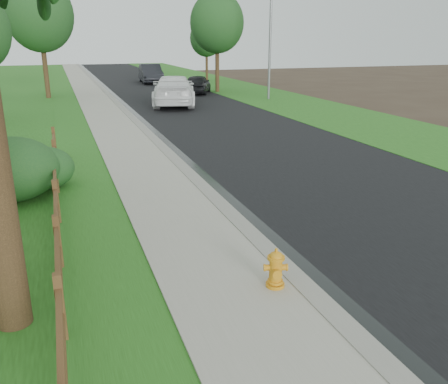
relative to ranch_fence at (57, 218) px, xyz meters
name	(u,v)px	position (x,y,z in m)	size (l,w,h in m)	color
road	(160,92)	(8.20, 28.60, -0.61)	(8.00, 90.00, 0.02)	black
curb	(107,93)	(4.00, 28.60, -0.56)	(0.40, 90.00, 0.12)	gray
wet_gutter	(112,94)	(4.35, 28.60, -0.60)	(0.50, 90.00, 0.00)	black
sidewalk	(90,94)	(2.70, 28.60, -0.57)	(2.20, 90.00, 0.10)	gray
grass_strip	(64,95)	(0.80, 28.60, -0.59)	(1.60, 90.00, 0.06)	#225217
verge_far	(239,89)	(15.10, 28.60, -0.60)	(6.00, 90.00, 0.04)	#225217
ranch_fence	(57,218)	(0.00, 0.00, 0.00)	(0.12, 16.92, 1.10)	#4F331A
fire_hydrant	(276,269)	(3.50, -3.29, -0.19)	(0.47, 0.38, 0.71)	orange
white_suv	(174,90)	(7.44, 20.51, 0.35)	(2.64, 6.50, 1.89)	white
dark_car_mid	(198,84)	(10.80, 26.59, 0.13)	(1.72, 4.27, 1.46)	black
dark_car_far	(151,74)	(9.05, 36.79, 0.28)	(1.87, 5.35, 1.76)	black
streetlight	(268,28)	(14.39, 21.43, 4.19)	(1.93, 0.68, 8.50)	gray
shrub_c	(44,168)	(-0.30, 4.28, 0.00)	(1.70, 1.70, 1.23)	#18441E
shrub_d	(11,169)	(-1.11, 3.50, 0.24)	(2.52, 2.52, 1.72)	#18441E
tree_mid_left	(39,15)	(-0.30, 27.20, 5.09)	(4.62, 4.62, 8.26)	#322314
tree_mid_right	(217,23)	(12.60, 27.10, 4.67)	(4.20, 4.20, 7.62)	#322314
tree_far_right	(206,38)	(14.60, 36.38, 3.52)	(3.21, 3.21, 5.92)	#322314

